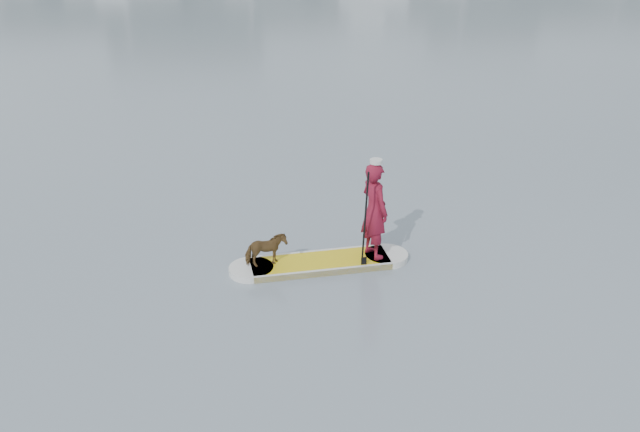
{
  "coord_description": "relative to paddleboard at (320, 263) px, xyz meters",
  "views": [
    {
      "loc": [
        -2.96,
        -14.27,
        6.3
      ],
      "look_at": [
        -2.07,
        -2.99,
        1.0
      ],
      "focal_mm": 40.0,
      "sensor_mm": 36.0,
      "label": 1
    }
  ],
  "objects": [
    {
      "name": "dog",
      "position": [
        -0.97,
        -0.12,
        0.37
      ],
      "size": [
        0.79,
        0.53,
        0.61
      ],
      "primitive_type": "imported",
      "rotation": [
        0.0,
        0.0,
        1.87
      ],
      "color": "#52361C",
      "rests_on": "paddleboard"
    },
    {
      "name": "paddler",
      "position": [
        0.98,
        0.12,
        0.96
      ],
      "size": [
        0.67,
        0.78,
        1.79
      ],
      "primitive_type": "imported",
      "rotation": [
        0.0,
        0.0,
        2.03
      ],
      "color": "maroon",
      "rests_on": "paddleboard"
    },
    {
      "name": "white_cap",
      "position": [
        0.98,
        0.12,
        1.89
      ],
      "size": [
        0.22,
        0.22,
        0.07
      ],
      "primitive_type": "cylinder",
      "color": "silver",
      "rests_on": "paddler"
    },
    {
      "name": "paddle",
      "position": [
        0.77,
        -0.22,
        0.74
      ],
      "size": [
        0.1,
        0.3,
        2.0
      ],
      "rotation": [
        0.0,
        0.0,
        0.13
      ],
      "color": "black",
      "rests_on": "ground"
    },
    {
      "name": "paddleboard",
      "position": [
        0.0,
        0.0,
        0.0
      ],
      "size": [
        3.28,
        1.11,
        0.12
      ],
      "rotation": [
        0.0,
        0.0,
        0.13
      ],
      "color": "yellow",
      "rests_on": "ground"
    },
    {
      "name": "ground",
      "position": [
        2.07,
        2.99,
        -0.06
      ],
      "size": [
        140.0,
        140.0,
        0.0
      ],
      "primitive_type": "plane",
      "color": "slate",
      "rests_on": "ground"
    }
  ]
}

